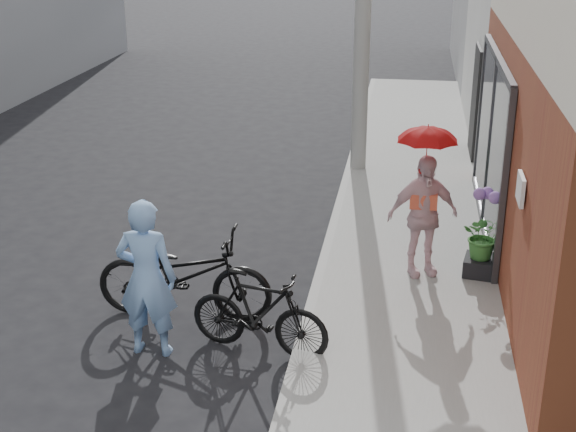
% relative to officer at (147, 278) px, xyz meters
% --- Properties ---
extents(ground, '(80.00, 80.00, 0.00)m').
position_rel_officer_xyz_m(ground, '(0.67, 0.58, -0.89)').
color(ground, black).
rests_on(ground, ground).
extents(sidewalk, '(2.20, 24.00, 0.12)m').
position_rel_officer_xyz_m(sidewalk, '(2.77, 2.58, -0.83)').
color(sidewalk, gray).
rests_on(sidewalk, ground).
extents(curb, '(0.12, 24.00, 0.12)m').
position_rel_officer_xyz_m(curb, '(1.61, 2.58, -0.83)').
color(curb, '#9E9E99').
rests_on(curb, ground).
extents(officer, '(0.65, 0.43, 1.77)m').
position_rel_officer_xyz_m(officer, '(0.00, 0.00, 0.00)').
color(officer, '#7FABE2').
rests_on(officer, ground).
extents(bike_left, '(2.09, 0.74, 1.09)m').
position_rel_officer_xyz_m(bike_left, '(0.16, 0.84, -0.34)').
color(bike_left, black).
rests_on(bike_left, ground).
extents(bike_right, '(1.64, 0.76, 0.95)m').
position_rel_officer_xyz_m(bike_right, '(1.17, 0.18, -0.41)').
color(bike_right, black).
rests_on(bike_right, ground).
extents(kimono_woman, '(1.01, 0.71, 1.59)m').
position_rel_officer_xyz_m(kimono_woman, '(2.88, 2.23, 0.03)').
color(kimono_woman, beige).
rests_on(kimono_woman, sidewalk).
extents(parasol, '(0.73, 0.73, 0.64)m').
position_rel_officer_xyz_m(parasol, '(2.88, 2.23, 1.14)').
color(parasol, red).
rests_on(parasol, kimono_woman).
extents(planter, '(0.50, 0.50, 0.23)m').
position_rel_officer_xyz_m(planter, '(3.67, 2.31, -0.65)').
color(planter, black).
rests_on(planter, sidewalk).
extents(potted_plant, '(0.54, 0.47, 0.60)m').
position_rel_officer_xyz_m(potted_plant, '(3.67, 2.31, -0.24)').
color(potted_plant, '#35732E').
rests_on(potted_plant, planter).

